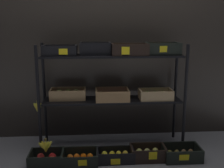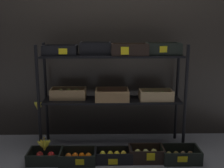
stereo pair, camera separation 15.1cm
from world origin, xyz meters
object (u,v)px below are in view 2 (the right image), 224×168
crate_ground_pear (146,155)px  banana_bunch_loose (44,145)px  crate_ground_apple_red (45,157)px  crate_ground_lemon (113,156)px  crate_ground_tangerine (78,158)px  crate_ground_kiwi (181,156)px  display_rack (112,75)px

crate_ground_pear → banana_bunch_loose: bearing=-179.8°
crate_ground_apple_red → crate_ground_lemon: bearing=-0.1°
crate_ground_lemon → crate_ground_pear: bearing=1.3°
crate_ground_tangerine → crate_ground_kiwi: (1.01, 0.00, 0.01)m
display_rack → banana_bunch_loose: 0.98m
display_rack → crate_ground_tangerine: 0.91m
crate_ground_apple_red → crate_ground_tangerine: size_ratio=0.94×
crate_ground_kiwi → crate_ground_lemon: bearing=179.3°
crate_ground_lemon → crate_ground_pear: size_ratio=1.07×
crate_ground_apple_red → banana_bunch_loose: banana_bunch_loose is taller
crate_ground_apple_red → crate_ground_tangerine: same height
crate_ground_tangerine → display_rack: bearing=47.8°
crate_ground_lemon → crate_ground_kiwi: (0.66, -0.01, 0.00)m
crate_ground_pear → display_rack: bearing=132.4°
display_rack → crate_ground_lemon: 0.83m
crate_ground_pear → crate_ground_kiwi: size_ratio=0.94×
crate_ground_pear → crate_ground_kiwi: crate_ground_pear is taller
display_rack → crate_ground_pear: display_rack is taller
crate_ground_tangerine → crate_ground_pear: size_ratio=1.01×
crate_ground_lemon → banana_bunch_loose: (-0.67, 0.00, 0.13)m
display_rack → crate_ground_kiwi: bearing=-29.4°
crate_ground_tangerine → crate_ground_pear: 0.67m
crate_ground_lemon → crate_ground_tangerine: bearing=-177.9°
display_rack → banana_bunch_loose: bearing=-151.6°
crate_ground_pear → banana_bunch_loose: banana_bunch_loose is taller
display_rack → crate_ground_tangerine: size_ratio=4.61×
crate_ground_apple_red → crate_ground_pear: bearing=0.4°
crate_ground_apple_red → crate_ground_kiwi: bearing=-0.4°
display_rack → crate_ground_pear: size_ratio=4.66×
crate_ground_tangerine → banana_bunch_loose: (-0.33, 0.02, 0.13)m
crate_ground_apple_red → crate_ground_pear: crate_ground_pear is taller
crate_ground_apple_red → crate_ground_kiwi: (1.34, -0.01, 0.00)m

